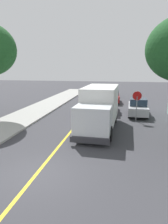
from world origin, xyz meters
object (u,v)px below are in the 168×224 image
(box_truck, at_px, (99,106))
(parked_car_near, at_px, (108,105))
(stop_sign, at_px, (137,100))
(parked_van_across, at_px, (138,107))
(parked_car_mid, at_px, (112,97))
(parked_car_far, at_px, (111,92))

(box_truck, distance_m, parked_car_near, 6.28)
(parked_car_near, distance_m, stop_sign, 4.48)
(parked_van_across, relative_size, stop_sign, 1.68)
(box_truck, distance_m, parked_car_mid, 12.32)
(box_truck, xyz_separation_m, parked_car_far, (-0.11, 17.82, -0.97))
(box_truck, relative_size, parked_car_near, 1.63)
(parked_car_near, xyz_separation_m, parked_van_across, (3.00, -0.94, 0.00))
(parked_car_near, distance_m, parked_car_far, 11.62)
(parked_car_far, height_order, stop_sign, stop_sign)
(box_truck, relative_size, parked_car_mid, 1.63)
(parked_car_mid, height_order, stop_sign, stop_sign)
(parked_car_far, bearing_deg, parked_car_mid, -84.80)
(parked_car_far, xyz_separation_m, parked_van_across, (3.34, -12.55, 0.00))
(box_truck, distance_m, parked_car_far, 17.84)
(parked_car_mid, distance_m, parked_car_far, 5.57)
(box_truck, distance_m, parked_van_across, 6.25)
(parked_car_far, bearing_deg, stop_sign, -78.60)
(box_truck, relative_size, stop_sign, 2.74)
(parked_car_near, bearing_deg, stop_sign, -51.71)
(box_truck, relative_size, parked_car_far, 1.65)
(parked_car_mid, height_order, parked_car_far, same)
(parked_car_mid, height_order, parked_van_across, same)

